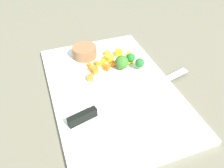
{
  "coord_description": "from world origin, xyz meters",
  "views": [
    {
      "loc": [
        -0.42,
        0.15,
        0.41
      ],
      "look_at": [
        0.0,
        0.0,
        0.02
      ],
      "focal_mm": 36.6,
      "sensor_mm": 36.0,
      "label": 1
    }
  ],
  "objects": [
    {
      "name": "ground_plane",
      "position": [
        0.0,
        0.0,
        0.0
      ],
      "size": [
        4.0,
        4.0,
        0.0
      ],
      "primitive_type": "plane",
      "color": "#6D6957"
    },
    {
      "name": "cutting_board",
      "position": [
        0.0,
        0.0,
        0.01
      ],
      "size": [
        0.47,
        0.31,
        0.01
      ],
      "primitive_type": "cube",
      "color": "white",
      "rests_on": "ground_plane"
    },
    {
      "name": "prep_bowl",
      "position": [
        0.16,
        0.03,
        0.03
      ],
      "size": [
        0.07,
        0.07,
        0.03
      ],
      "primitive_type": "cylinder",
      "color": "#946844",
      "rests_on": "cutting_board"
    },
    {
      "name": "chef_knife",
      "position": [
        -0.07,
        0.03,
        0.02
      ],
      "size": [
        0.1,
        0.36,
        0.02
      ],
      "rotation": [
        0.0,
        0.0,
        4.95
      ],
      "color": "silver",
      "rests_on": "cutting_board"
    },
    {
      "name": "carrot_dice_0",
      "position": [
        0.11,
        0.03,
        0.02
      ],
      "size": [
        0.01,
        0.01,
        0.01
      ],
      "primitive_type": "cube",
      "rotation": [
        0.0,
        0.0,
        2.47
      ],
      "color": "orange",
      "rests_on": "cutting_board"
    },
    {
      "name": "carrot_dice_1",
      "position": [
        0.09,
        -0.03,
        0.02
      ],
      "size": [
        0.02,
        0.02,
        0.01
      ],
      "primitive_type": "cube",
      "rotation": [
        0.0,
        0.0,
        1.22
      ],
      "color": "orange",
      "rests_on": "cutting_board"
    },
    {
      "name": "carrot_dice_2",
      "position": [
        0.07,
        0.02,
        0.02
      ],
      "size": [
        0.02,
        0.02,
        0.01
      ],
      "primitive_type": "cube",
      "rotation": [
        0.0,
        0.0,
        1.74
      ],
      "color": "orange",
      "rests_on": "cutting_board"
    },
    {
      "name": "carrot_dice_3",
      "position": [
        0.07,
        -0.01,
        0.02
      ],
      "size": [
        0.02,
        0.02,
        0.02
      ],
      "primitive_type": "cube",
      "rotation": [
        0.0,
        0.0,
        2.28
      ],
      "color": "orange",
      "rests_on": "cutting_board"
    },
    {
      "name": "carrot_dice_4",
      "position": [
        0.08,
        0.03,
        0.02
      ],
      "size": [
        0.02,
        0.02,
        0.02
      ],
      "primitive_type": "cube",
      "rotation": [
        0.0,
        0.0,
        0.79
      ],
      "color": "orange",
      "rests_on": "cutting_board"
    },
    {
      "name": "carrot_dice_5",
      "position": [
        0.1,
        0.01,
        0.02
      ],
      "size": [
        0.02,
        0.01,
        0.01
      ],
      "primitive_type": "cube",
      "rotation": [
        0.0,
        0.0,
        1.85
      ],
      "color": "orange",
      "rests_on": "cutting_board"
    },
    {
      "name": "carrot_dice_6",
      "position": [
        0.05,
        0.05,
        0.02
      ],
      "size": [
        0.02,
        0.02,
        0.01
      ],
      "primitive_type": "cube",
      "rotation": [
        0.0,
        0.0,
        2.94
      ],
      "color": "orange",
      "rests_on": "cutting_board"
    },
    {
      "name": "carrot_dice_7",
      "position": [
        0.09,
        0.02,
        0.02
      ],
      "size": [
        0.01,
        0.01,
        0.01
      ],
      "primitive_type": "cube",
      "rotation": [
        0.0,
        0.0,
        1.54
      ],
      "color": "orange",
      "rests_on": "cutting_board"
    },
    {
      "name": "pepper_dice_0",
      "position": [
        0.12,
        -0.1,
        0.02
      ],
      "size": [
        0.02,
        0.02,
        0.01
      ],
      "primitive_type": "cube",
      "rotation": [
        0.0,
        0.0,
        1.19
      ],
      "color": "yellow",
      "rests_on": "cutting_board"
    },
    {
      "name": "pepper_dice_1",
      "position": [
        0.08,
        -0.09,
        0.02
      ],
      "size": [
        0.02,
        0.02,
        0.02
      ],
      "primitive_type": "cube",
      "rotation": [
        0.0,
        0.0,
        1.23
      ],
      "color": "yellow",
      "rests_on": "cutting_board"
    },
    {
      "name": "pepper_dice_2",
      "position": [
        0.13,
        -0.07,
        0.02
      ],
      "size": [
        0.02,
        0.02,
        0.02
      ],
      "primitive_type": "cube",
      "rotation": [
        0.0,
        0.0,
        2.94
      ],
      "color": "yellow",
      "rests_on": "cutting_board"
    },
    {
      "name": "pepper_dice_3",
      "position": [
        0.1,
        -0.1,
        0.02
      ],
      "size": [
        0.02,
        0.02,
        0.02
      ],
      "primitive_type": "cube",
      "rotation": [
        0.0,
        0.0,
        1.22
      ],
      "color": "yellow",
      "rests_on": "cutting_board"
    },
    {
      "name": "pepper_dice_4",
      "position": [
        0.1,
        -0.01,
        0.02
      ],
      "size": [
        0.02,
        0.02,
        0.01
      ],
      "primitive_type": "cube",
      "rotation": [
        0.0,
        0.0,
        2.66
      ],
      "color": "yellow",
      "rests_on": "cutting_board"
    },
    {
      "name": "pepper_dice_5",
      "position": [
        0.11,
        -0.03,
        0.02
      ],
      "size": [
        0.03,
        0.03,
        0.02
      ],
      "primitive_type": "cube",
      "rotation": [
        0.0,
        0.0,
        0.45
      ],
      "color": "yellow",
      "rests_on": "cutting_board"
    },
    {
      "name": "pepper_dice_6",
      "position": [
        0.09,
        -0.07,
        0.02
      ],
      "size": [
        0.02,
        0.02,
        0.01
      ],
      "primitive_type": "cube",
      "rotation": [
        0.0,
        0.0,
        2.52
      ],
      "color": "yellow",
      "rests_on": "cutting_board"
    },
    {
      "name": "pepper_dice_7",
      "position": [
        0.15,
        -0.04,
        0.02
      ],
      "size": [
        0.02,
        0.02,
        0.01
      ],
      "primitive_type": "cube",
      "rotation": [
        0.0,
        0.0,
        1.89
      ],
      "color": "yellow",
      "rests_on": "cutting_board"
    },
    {
      "name": "broccoli_floret_0",
      "position": [
        0.05,
        -0.1,
        0.03
      ],
      "size": [
        0.03,
        0.03,
        0.03
      ],
      "color": "#91B056",
      "rests_on": "cutting_board"
    },
    {
      "name": "broccoli_floret_1",
      "position": [
        0.07,
        -0.05,
        0.03
      ],
      "size": [
        0.04,
        0.04,
        0.04
      ],
      "color": "#94AB6B",
      "rests_on": "cutting_board"
    },
    {
      "name": "broccoli_floret_2",
      "position": [
        0.08,
        -0.09,
        0.03
      ],
      "size": [
        0.03,
        0.03,
        0.03
      ],
      "color": "#93BB55",
      "rests_on": "cutting_board"
    }
  ]
}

